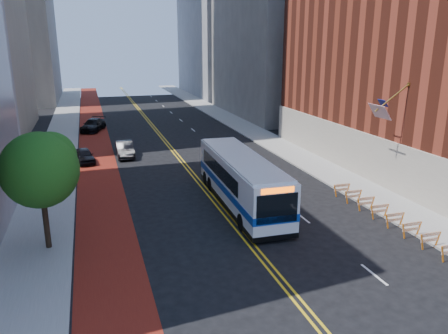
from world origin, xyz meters
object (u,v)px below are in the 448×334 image
at_px(car_a, 84,156).
at_px(car_b, 125,149).
at_px(transit_bus, 241,179).
at_px(street_tree, 41,167).
at_px(car_c, 93,125).

bearing_deg(car_a, car_b, 6.04).
bearing_deg(transit_bus, car_b, 113.87).
bearing_deg(transit_bus, car_a, 126.68).
xyz_separation_m(transit_bus, car_b, (-6.85, 16.65, -1.13)).
bearing_deg(car_b, transit_bus, -67.49).
bearing_deg(street_tree, car_b, 73.43).
distance_m(car_a, car_b, 4.22).
xyz_separation_m(car_a, car_b, (4.06, 1.17, 0.09)).
height_order(transit_bus, car_b, transit_bus).
bearing_deg(transit_bus, street_tree, -163.19).
distance_m(transit_bus, car_c, 33.26).
xyz_separation_m(car_b, car_c, (-2.83, 15.16, 0.01)).
relative_size(transit_bus, car_a, 3.27).
bearing_deg(car_a, street_tree, -105.96).
distance_m(street_tree, car_a, 19.55).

